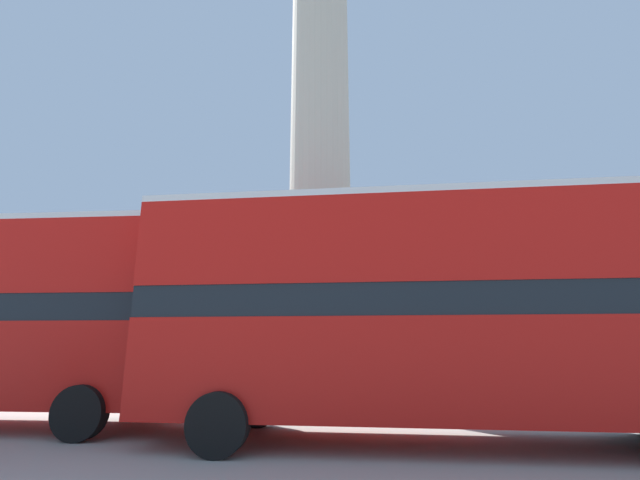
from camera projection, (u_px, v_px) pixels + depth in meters
The scene contains 4 objects.
ground_plane at pixel (320, 399), 13.72m from camera, with size 200.00×200.00×0.00m, color #ADA89E.
monument_column at pixel (320, 200), 15.32m from camera, with size 6.28×6.28×20.24m.
bus_b at pixel (447, 306), 8.07m from camera, with size 11.28×3.33×4.40m.
street_lamp at pixel (189, 272), 13.68m from camera, with size 0.49×0.49×6.49m.
Camera 1 is at (2.36, -14.35, 1.74)m, focal length 24.00 mm.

